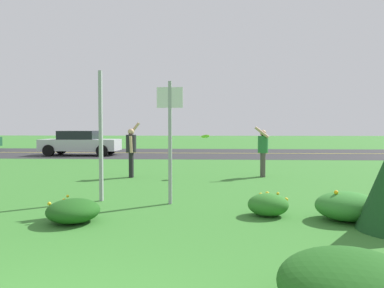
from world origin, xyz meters
The scene contains 13 objects.
ground_plane centered at (0.00, 10.94, 0.00)m, with size 120.00×120.00×0.00m, color #387A2D.
highway_strip centered at (0.00, 21.88, 0.00)m, with size 120.00×9.46×0.01m, color #2D2D30.
highway_center_stripe centered at (0.00, 21.88, 0.01)m, with size 120.00×0.16×0.00m, color yellow.
daylily_clump_front_center centered at (3.87, 4.66, 0.26)m, with size 1.09×1.02×0.56m.
daylily_clump_mid_right centered at (-0.97, 4.26, 0.20)m, with size 0.92×1.00×0.43m.
daylily_clump_mid_left centered at (2.68, 1.12, 0.29)m, with size 1.29×1.33×0.60m.
daylily_clump_front_right centered at (2.52, 4.92, 0.21)m, with size 0.77×0.70×0.45m.
sign_post_near_path centered at (-1.04, 6.18, 1.46)m, with size 0.07×0.10×2.93m.
sign_post_by_roadside centered at (0.55, 5.94, 1.60)m, with size 0.56×0.10×2.65m.
person_thrower_dark_shirt centered at (-1.22, 10.18, 0.98)m, with size 0.43×0.51×1.84m.
person_catcher_green_shirt centered at (3.16, 10.55, 0.95)m, with size 0.49×0.51×1.69m.
frisbee_lime centered at (1.23, 10.43, 1.36)m, with size 0.29×0.27×0.14m.
car_silver_center_left centered at (-6.35, 19.75, 0.74)m, with size 4.50×2.00×1.45m.
Camera 1 is at (1.47, -2.17, 1.67)m, focal length 35.32 mm.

